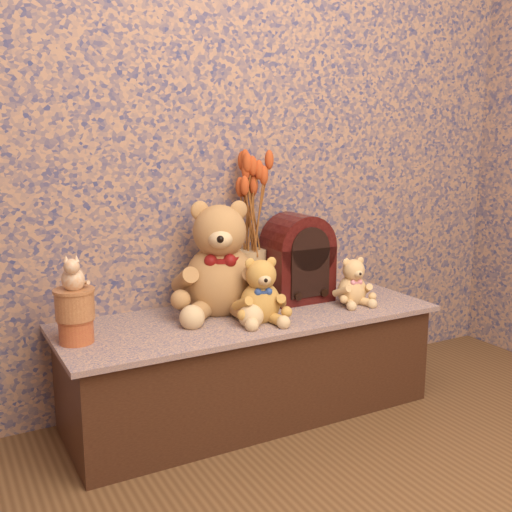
{
  "coord_description": "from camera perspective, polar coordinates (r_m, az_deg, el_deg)",
  "views": [
    {
      "loc": [
        -1.06,
        -0.75,
        1.1
      ],
      "look_at": [
        0.0,
        1.19,
        0.65
      ],
      "focal_mm": 42.64,
      "sensor_mm": 36.0,
      "label": 1
    }
  ],
  "objects": [
    {
      "name": "cathedral_radio",
      "position": [
        2.53,
        3.91,
        -0.12
      ],
      "size": [
        0.26,
        0.19,
        0.36
      ],
      "primitive_type": null,
      "rotation": [
        0.0,
        0.0,
        -0.01
      ],
      "color": "#330909",
      "rests_on": "display_shelf"
    },
    {
      "name": "dried_stalks",
      "position": [
        2.45,
        -0.57,
        5.44
      ],
      "size": [
        0.26,
        0.26,
        0.42
      ],
      "primitive_type": null,
      "rotation": [
        0.0,
        0.0,
        0.19
      ],
      "color": "#C0471E",
      "rests_on": "ceramic_vase"
    },
    {
      "name": "biscuit_tin_lower",
      "position": [
        2.13,
        -16.51,
        -6.73
      ],
      "size": [
        0.15,
        0.15,
        0.08
      ],
      "primitive_type": "cylinder",
      "rotation": [
        0.0,
        0.0,
        -0.41
      ],
      "color": "#D07E3D",
      "rests_on": "display_shelf"
    },
    {
      "name": "cat_figurine",
      "position": [
        2.07,
        -16.82,
        -1.4
      ],
      "size": [
        0.11,
        0.12,
        0.12
      ],
      "primitive_type": null,
      "rotation": [
        0.0,
        0.0,
        -0.27
      ],
      "color": "silver",
      "rests_on": "biscuit_tin_upper"
    },
    {
      "name": "display_shelf",
      "position": [
        2.43,
        -0.58,
        -10.13
      ],
      "size": [
        1.47,
        0.53,
        0.41
      ],
      "primitive_type": "cube",
      "color": "navy",
      "rests_on": "ground"
    },
    {
      "name": "teddy_small",
      "position": [
        2.51,
        9.02,
        -2.13
      ],
      "size": [
        0.19,
        0.22,
        0.21
      ],
      "primitive_type": null,
      "rotation": [
        0.0,
        0.0,
        -0.15
      ],
      "color": "#E1B16B",
      "rests_on": "display_shelf"
    },
    {
      "name": "teddy_large",
      "position": [
        2.34,
        -3.43,
        0.3
      ],
      "size": [
        0.52,
        0.56,
        0.47
      ],
      "primitive_type": null,
      "rotation": [
        0.0,
        0.0,
        -0.42
      ],
      "color": "#A0693E",
      "rests_on": "display_shelf"
    },
    {
      "name": "teddy_medium",
      "position": [
        2.25,
        0.4,
        -2.91
      ],
      "size": [
        0.26,
        0.29,
        0.26
      ],
      "primitive_type": null,
      "rotation": [
        0.0,
        0.0,
        -0.25
      ],
      "color": "#B37F32",
      "rests_on": "display_shelf"
    },
    {
      "name": "ceramic_vase",
      "position": [
        2.5,
        -0.55,
        -1.88
      ],
      "size": [
        0.14,
        0.14,
        0.22
      ],
      "primitive_type": "cylinder",
      "rotation": [
        0.0,
        0.0,
        0.09
      ],
      "color": "tan",
      "rests_on": "display_shelf"
    },
    {
      "name": "biscuit_tin_upper",
      "position": [
        2.1,
        -16.65,
        -4.37
      ],
      "size": [
        0.14,
        0.14,
        0.1
      ],
      "primitive_type": "cylinder",
      "rotation": [
        0.0,
        0.0,
        -0.09
      ],
      "color": "tan",
      "rests_on": "biscuit_tin_lower"
    }
  ]
}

